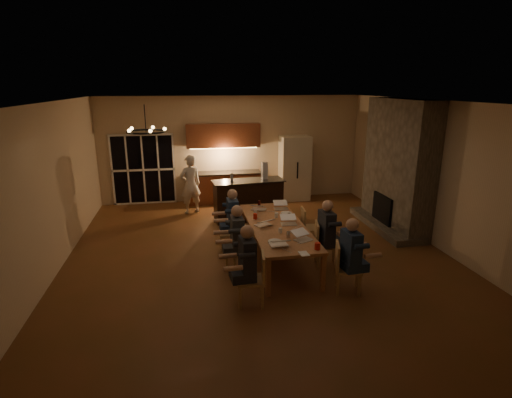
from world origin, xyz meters
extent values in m
plane|color=brown|center=(0.00, 0.00, 0.00)|extent=(9.00, 9.00, 0.00)
cube|color=#CBB18F|center=(0.00, 4.52, 1.60)|extent=(8.00, 0.04, 3.20)
cube|color=#CBB18F|center=(-4.02, 0.00, 1.60)|extent=(0.04, 9.00, 3.20)
cube|color=#CBB18F|center=(4.02, 0.00, 1.60)|extent=(0.04, 9.00, 3.20)
cube|color=white|center=(0.00, 0.00, 3.22)|extent=(8.00, 9.00, 0.04)
cube|color=black|center=(-2.70, 4.47, 1.05)|extent=(1.86, 0.08, 2.10)
cube|color=#62594D|center=(3.70, 1.20, 1.60)|extent=(0.58, 2.50, 3.20)
cube|color=beige|center=(1.90, 4.15, 1.00)|extent=(0.90, 0.68, 2.00)
cube|color=#C07A4D|center=(0.33, -0.18, 0.38)|extent=(1.10, 3.07, 0.75)
cube|color=black|center=(0.16, 2.45, 0.54)|extent=(1.95, 0.86, 1.08)
imported|color=silver|center=(-1.34, 3.30, 0.83)|extent=(0.70, 0.58, 1.65)
torus|color=black|center=(-2.09, -0.63, 2.75)|extent=(0.65, 0.65, 0.03)
cylinder|color=white|center=(0.29, -0.63, 0.80)|extent=(0.07, 0.07, 0.10)
cylinder|color=white|center=(0.43, 0.30, 0.80)|extent=(0.08, 0.08, 0.10)
cylinder|color=white|center=(0.02, 0.59, 0.80)|extent=(0.08, 0.08, 0.10)
cylinder|color=red|center=(0.74, -1.53, 0.81)|extent=(0.10, 0.10, 0.12)
cylinder|color=red|center=(-0.04, 0.27, 0.81)|extent=(0.08, 0.08, 0.12)
cylinder|color=#B2B2B7|center=(0.38, -0.91, 0.81)|extent=(0.07, 0.07, 0.12)
cylinder|color=#3F0F0C|center=(0.23, 1.24, 0.81)|extent=(0.07, 0.07, 0.12)
cylinder|color=#B2B2B7|center=(0.68, 0.17, 0.81)|extent=(0.07, 0.07, 0.12)
cylinder|color=white|center=(0.70, -0.74, 0.76)|extent=(0.22, 0.22, 0.02)
cylinder|color=white|center=(0.09, -1.06, 0.76)|extent=(0.26, 0.26, 0.02)
cylinder|color=white|center=(0.71, 0.53, 0.76)|extent=(0.24, 0.24, 0.02)
cube|color=white|center=(0.45, -1.68, 0.76)|extent=(0.16, 0.22, 0.01)
cylinder|color=#99999E|center=(-0.29, 2.34, 1.20)|extent=(0.08, 0.08, 0.24)
cube|color=silver|center=(0.62, 2.53, 1.31)|extent=(0.17, 0.17, 0.46)
camera|label=1|loc=(-1.46, -7.68, 3.53)|focal=28.00mm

